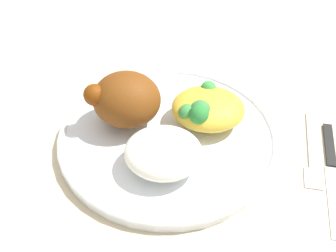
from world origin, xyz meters
name	(u,v)px	position (x,y,z in m)	size (l,w,h in m)	color
ground_plane	(168,141)	(0.00, 0.00, 0.00)	(2.00, 2.00, 0.00)	beige
plate	(168,136)	(0.00, 0.00, 0.01)	(0.30, 0.30, 0.02)	white
roasted_chicken	(125,99)	(0.06, -0.02, 0.06)	(0.10, 0.08, 0.07)	#663410
rice_pile	(162,152)	(0.00, 0.06, 0.04)	(0.09, 0.09, 0.04)	white
mac_cheese_with_broccoli	(206,108)	(-0.05, -0.03, 0.04)	(0.10, 0.09, 0.05)	gold
fork	(312,152)	(-0.19, 0.01, 0.00)	(0.03, 0.14, 0.01)	silver
knife	(332,165)	(-0.21, 0.03, 0.00)	(0.03, 0.19, 0.01)	black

